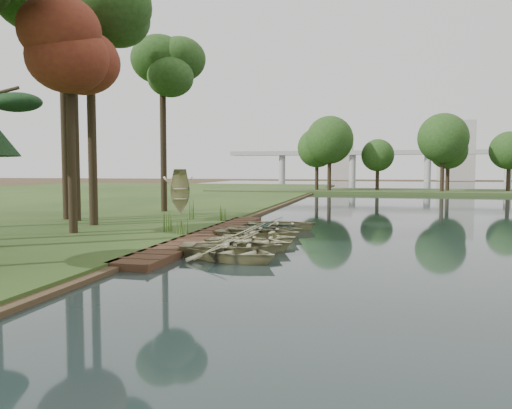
% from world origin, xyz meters
% --- Properties ---
extents(ground, '(300.00, 300.00, 0.00)m').
position_xyz_m(ground, '(0.00, 0.00, 0.00)').
color(ground, '#3D2F1D').
extents(boardwalk, '(1.60, 16.00, 0.30)m').
position_xyz_m(boardwalk, '(-1.60, 0.00, 0.15)').
color(boardwalk, '#3B2516').
rests_on(boardwalk, ground).
extents(peninsula, '(50.00, 14.00, 0.45)m').
position_xyz_m(peninsula, '(8.00, 50.00, 0.23)').
color(peninsula, '#33471F').
rests_on(peninsula, ground).
extents(far_trees, '(45.60, 5.60, 8.80)m').
position_xyz_m(far_trees, '(4.67, 50.00, 6.43)').
color(far_trees, black).
rests_on(far_trees, peninsula).
extents(bridge, '(95.90, 4.00, 8.60)m').
position_xyz_m(bridge, '(12.31, 120.00, 7.08)').
color(bridge, '#A5A5A0').
rests_on(bridge, ground).
extents(building_a, '(10.00, 8.00, 18.00)m').
position_xyz_m(building_a, '(30.00, 140.00, 9.00)').
color(building_a, '#A5A5A0').
rests_on(building_a, ground).
extents(building_b, '(8.00, 8.00, 12.00)m').
position_xyz_m(building_b, '(-5.00, 145.00, 6.00)').
color(building_b, '#A5A5A0').
rests_on(building_b, ground).
extents(rowboat_0, '(4.11, 3.49, 0.72)m').
position_xyz_m(rowboat_0, '(1.18, -5.33, 0.41)').
color(rowboat_0, '#B5B283').
rests_on(rowboat_0, water).
extents(rowboat_1, '(4.34, 3.47, 0.80)m').
position_xyz_m(rowboat_1, '(0.84, -4.27, 0.45)').
color(rowboat_1, '#B5B283').
rests_on(rowboat_1, water).
extents(rowboat_2, '(3.90, 3.03, 0.74)m').
position_xyz_m(rowboat_2, '(1.13, -2.80, 0.42)').
color(rowboat_2, '#B5B283').
rests_on(rowboat_2, water).
extents(rowboat_3, '(3.50, 2.69, 0.67)m').
position_xyz_m(rowboat_3, '(1.17, -1.28, 0.39)').
color(rowboat_3, '#B5B283').
rests_on(rowboat_3, water).
extents(rowboat_4, '(4.00, 2.89, 0.82)m').
position_xyz_m(rowboat_4, '(0.83, -0.08, 0.46)').
color(rowboat_4, '#B5B283').
rests_on(rowboat_4, water).
extents(rowboat_5, '(4.05, 3.12, 0.78)m').
position_xyz_m(rowboat_5, '(0.88, 1.25, 0.44)').
color(rowboat_5, '#B5B283').
rests_on(rowboat_5, water).
extents(rowboat_6, '(3.21, 2.42, 0.63)m').
position_xyz_m(rowboat_6, '(0.85, 2.57, 0.37)').
color(rowboat_6, '#286671').
rests_on(rowboat_6, water).
extents(rowboat_7, '(4.14, 3.33, 0.76)m').
position_xyz_m(rowboat_7, '(1.23, 3.95, 0.43)').
color(rowboat_7, '#B5B283').
rests_on(rowboat_7, water).
extents(stored_rowboat, '(3.67, 3.66, 0.63)m').
position_xyz_m(stored_rowboat, '(-6.63, 8.95, 0.61)').
color(stored_rowboat, '#B5B283').
rests_on(stored_rowboat, bank).
extents(tree_2, '(3.91, 3.91, 10.01)m').
position_xyz_m(tree_2, '(-7.80, -1.43, 8.54)').
color(tree_2, black).
rests_on(tree_2, bank).
extents(tree_3, '(5.25, 5.25, 14.91)m').
position_xyz_m(tree_3, '(-10.94, 3.65, 12.82)').
color(tree_3, black).
rests_on(tree_3, bank).
extents(tree_4, '(4.78, 4.78, 12.99)m').
position_xyz_m(tree_4, '(-8.68, 1.80, 11.12)').
color(tree_4, black).
rests_on(tree_4, bank).
extents(tree_6, '(4.43, 4.43, 12.13)m').
position_xyz_m(tree_6, '(-8.63, 10.95, 10.41)').
color(tree_6, black).
rests_on(tree_6, bank).
extents(reeds_0, '(0.60, 0.60, 0.86)m').
position_xyz_m(reeds_0, '(-2.60, -0.59, 0.73)').
color(reeds_0, '#3F661E').
rests_on(reeds_0, bank).
extents(reeds_1, '(0.60, 0.60, 0.93)m').
position_xyz_m(reeds_1, '(-3.73, 0.21, 0.77)').
color(reeds_1, '#3F661E').
rests_on(reeds_1, bank).
extents(reeds_2, '(0.60, 0.60, 1.15)m').
position_xyz_m(reeds_2, '(-4.78, 6.11, 0.87)').
color(reeds_2, '#3F661E').
rests_on(reeds_2, bank).
extents(reeds_3, '(0.60, 0.60, 0.93)m').
position_xyz_m(reeds_3, '(-2.60, 5.67, 0.77)').
color(reeds_3, '#3F661E').
rests_on(reeds_3, bank).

